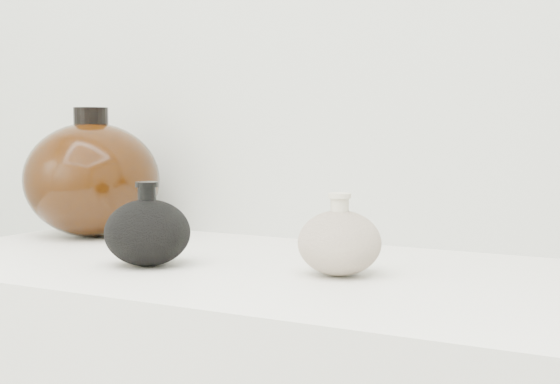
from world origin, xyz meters
The scene contains 3 objects.
black_gourd_vase centered at (-0.21, 0.88, 0.95)m, with size 0.13×0.13×0.11m.
cream_gourd_vase centered at (0.05, 0.94, 0.94)m, with size 0.13×0.13×0.10m.
left_round_pot centered at (-0.47, 1.06, 1.00)m, with size 0.30×0.30×0.22m.
Camera 1 is at (0.44, 0.06, 1.08)m, focal length 50.00 mm.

